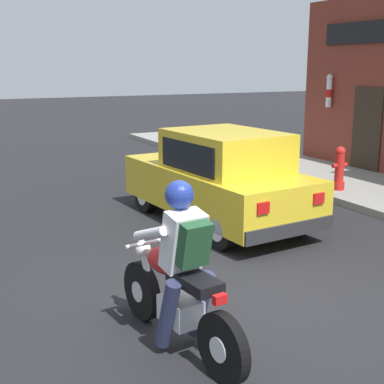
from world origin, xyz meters
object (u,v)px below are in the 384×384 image
at_px(car_hatchback, 219,178).
at_px(traffic_cone, 261,154).
at_px(motorcycle_with_rider, 179,280).
at_px(fire_hydrant, 339,169).

bearing_deg(car_hatchback, traffic_cone, 46.89).
relative_size(car_hatchback, traffic_cone, 6.48).
bearing_deg(car_hatchback, motorcycle_with_rider, -125.14).
relative_size(motorcycle_with_rider, traffic_cone, 3.36).
height_order(motorcycle_with_rider, traffic_cone, motorcycle_with_rider).
relative_size(motorcycle_with_rider, fire_hydrant, 2.29).
xyz_separation_m(motorcycle_with_rider, traffic_cone, (5.61, 6.84, -0.25)).
bearing_deg(traffic_cone, fire_hydrant, -92.30).
xyz_separation_m(motorcycle_with_rider, fire_hydrant, (5.49, 3.90, -0.11)).
bearing_deg(fire_hydrant, motorcycle_with_rider, -144.62).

